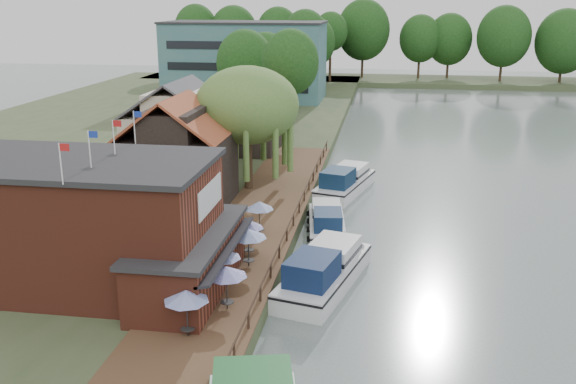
# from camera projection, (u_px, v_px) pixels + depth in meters

# --- Properties ---
(ground) EXTENTS (260.00, 260.00, 0.00)m
(ground) POSITION_uv_depth(u_px,v_px,m) (361.00, 310.00, 35.67)
(ground) COLOR slate
(ground) RESTS_ON ground
(land_bank) EXTENTS (50.00, 140.00, 1.00)m
(land_bank) POSITION_uv_depth(u_px,v_px,m) (111.00, 146.00, 73.07)
(land_bank) COLOR #384728
(land_bank) RESTS_ON ground
(quay_deck) EXTENTS (6.00, 50.00, 0.10)m
(quay_deck) POSITION_uv_depth(u_px,v_px,m) (256.00, 225.00, 46.01)
(quay_deck) COLOR #47301E
(quay_deck) RESTS_ON land_bank
(quay_rail) EXTENTS (0.20, 49.00, 1.00)m
(quay_rail) POSITION_uv_depth(u_px,v_px,m) (294.00, 218.00, 45.95)
(quay_rail) COLOR black
(quay_rail) RESTS_ON land_bank
(pub) EXTENTS (20.00, 11.00, 7.30)m
(pub) POSITION_uv_depth(u_px,v_px,m) (109.00, 224.00, 35.45)
(pub) COLOR maroon
(pub) RESTS_ON land_bank
(hotel_block) EXTENTS (25.40, 12.40, 12.30)m
(hotel_block) POSITION_uv_depth(u_px,v_px,m) (245.00, 60.00, 103.09)
(hotel_block) COLOR #38666B
(hotel_block) RESTS_ON land_bank
(cottage_a) EXTENTS (8.60, 7.60, 8.50)m
(cottage_a) POSITION_uv_depth(u_px,v_px,m) (177.00, 152.00, 49.62)
(cottage_a) COLOR black
(cottage_a) RESTS_ON land_bank
(cottage_b) EXTENTS (9.60, 8.60, 8.50)m
(cottage_b) POSITION_uv_depth(u_px,v_px,m) (180.00, 126.00, 59.52)
(cottage_b) COLOR beige
(cottage_b) RESTS_ON land_bank
(cottage_c) EXTENTS (7.60, 7.60, 8.50)m
(cottage_c) POSITION_uv_depth(u_px,v_px,m) (244.00, 111.00, 67.45)
(cottage_c) COLOR black
(cottage_c) RESTS_ON land_bank
(willow) EXTENTS (8.60, 8.60, 10.43)m
(willow) POSITION_uv_depth(u_px,v_px,m) (248.00, 129.00, 53.41)
(willow) COLOR #476B2D
(willow) RESTS_ON land_bank
(umbrella_0) EXTENTS (2.19, 2.19, 2.38)m
(umbrella_0) POSITION_uv_depth(u_px,v_px,m) (187.00, 313.00, 30.40)
(umbrella_0) COLOR navy
(umbrella_0) RESTS_ON quay_deck
(umbrella_1) EXTENTS (2.19, 2.19, 2.38)m
(umbrella_1) POSITION_uv_depth(u_px,v_px,m) (227.00, 288.00, 33.09)
(umbrella_1) COLOR #1D1B98
(umbrella_1) RESTS_ON quay_deck
(umbrella_2) EXTENTS (2.18, 2.18, 2.38)m
(umbrella_2) POSITION_uv_depth(u_px,v_px,m) (222.00, 269.00, 35.41)
(umbrella_2) COLOR navy
(umbrella_2) RESTS_ON quay_deck
(umbrella_3) EXTENTS (2.24, 2.24, 2.38)m
(umbrella_3) POSITION_uv_depth(u_px,v_px,m) (248.00, 248.00, 38.42)
(umbrella_3) COLOR navy
(umbrella_3) RESTS_ON quay_deck
(umbrella_4) EXTENTS (1.95, 1.95, 2.38)m
(umbrella_4) POSITION_uv_depth(u_px,v_px,m) (248.00, 238.00, 40.04)
(umbrella_4) COLOR navy
(umbrella_4) RESTS_ON quay_deck
(umbrella_5) EXTENTS (1.99, 1.99, 2.38)m
(umbrella_5) POSITION_uv_depth(u_px,v_px,m) (259.00, 218.00, 43.62)
(umbrella_5) COLOR navy
(umbrella_5) RESTS_ON quay_deck
(cruiser_0) EXTENTS (5.99, 11.38, 2.67)m
(cruiser_0) POSITION_uv_depth(u_px,v_px,m) (324.00, 266.00, 38.23)
(cruiser_0) COLOR silver
(cruiser_0) RESTS_ON ground
(cruiser_1) EXTENTS (4.07, 9.41, 2.18)m
(cruiser_1) POSITION_uv_depth(u_px,v_px,m) (327.00, 218.00, 47.20)
(cruiser_1) COLOR silver
(cruiser_1) RESTS_ON ground
(cruiser_2) EXTENTS (5.88, 10.90, 2.54)m
(cruiser_2) POSITION_uv_depth(u_px,v_px,m) (345.00, 179.00, 57.05)
(cruiser_2) COLOR white
(cruiser_2) RESTS_ON ground
(bank_tree_0) EXTENTS (6.47, 6.47, 12.49)m
(bank_tree_0) POSITION_uv_depth(u_px,v_px,m) (291.00, 84.00, 73.29)
(bank_tree_0) COLOR #143811
(bank_tree_0) RESTS_ON land_bank
(bank_tree_1) EXTENTS (7.38, 7.38, 12.02)m
(bank_tree_1) POSITION_uv_depth(u_px,v_px,m) (245.00, 77.00, 82.55)
(bank_tree_1) COLOR #143811
(bank_tree_1) RESTS_ON land_bank
(bank_tree_2) EXTENTS (7.47, 7.47, 11.20)m
(bank_tree_2) POSITION_uv_depth(u_px,v_px,m) (266.00, 71.00, 92.48)
(bank_tree_2) COLOR #143811
(bank_tree_2) RESTS_ON land_bank
(bank_tree_3) EXTENTS (7.80, 7.80, 14.07)m
(bank_tree_3) POSITION_uv_depth(u_px,v_px,m) (305.00, 51.00, 110.12)
(bank_tree_3) COLOR #143811
(bank_tree_3) RESTS_ON land_bank
(bank_tree_4) EXTENTS (8.04, 8.04, 12.70)m
(bank_tree_4) POSITION_uv_depth(u_px,v_px,m) (313.00, 51.00, 118.60)
(bank_tree_4) COLOR #143811
(bank_tree_4) RESTS_ON land_bank
(bank_tree_5) EXTENTS (6.59, 6.59, 13.41)m
(bank_tree_5) POSITION_uv_depth(u_px,v_px,m) (330.00, 47.00, 124.62)
(bank_tree_5) COLOR #143811
(bank_tree_5) RESTS_ON land_bank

